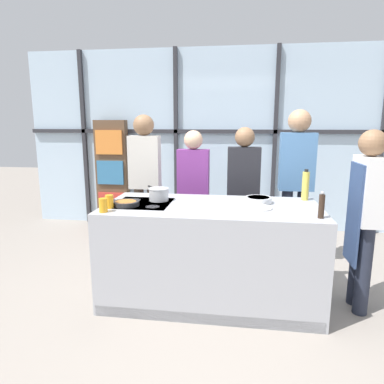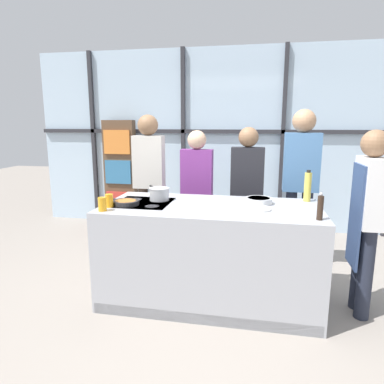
{
  "view_description": "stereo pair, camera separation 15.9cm",
  "coord_description": "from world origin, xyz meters",
  "views": [
    {
      "loc": [
        0.25,
        -3.06,
        1.66
      ],
      "look_at": [
        -0.2,
        0.1,
        1.02
      ],
      "focal_mm": 32.0,
      "sensor_mm": 36.0,
      "label": 1
    },
    {
      "loc": [
        0.41,
        -3.04,
        1.66
      ],
      "look_at": [
        -0.2,
        0.1,
        1.02
      ],
      "focal_mm": 32.0,
      "sensor_mm": 36.0,
      "label": 2
    }
  ],
  "objects": [
    {
      "name": "spectator_center_right",
      "position": [
        0.3,
        0.93,
        0.94
      ],
      "size": [
        0.38,
        0.23,
        1.62
      ],
      "rotation": [
        0.0,
        0.0,
        3.14
      ],
      "color": "#232838",
      "rests_on": "ground_plane"
    },
    {
      "name": "ground_plane",
      "position": [
        0.0,
        0.0,
        0.0
      ],
      "size": [
        18.0,
        18.0,
        0.0
      ],
      "primitive_type": "plane",
      "color": "gray"
    },
    {
      "name": "pepper_grinder",
      "position": [
        0.9,
        -0.31,
        1.02
      ],
      "size": [
        0.05,
        0.05,
        0.22
      ],
      "color": "#332319",
      "rests_on": "demo_island"
    },
    {
      "name": "spectator_center_left",
      "position": [
        -0.3,
        0.93,
        0.92
      ],
      "size": [
        0.37,
        0.22,
        1.58
      ],
      "rotation": [
        0.0,
        0.0,
        3.14
      ],
      "color": "black",
      "rests_on": "ground_plane"
    },
    {
      "name": "mixing_bowl",
      "position": [
        0.43,
        0.17,
        0.95
      ],
      "size": [
        0.25,
        0.25,
        0.06
      ],
      "color": "silver",
      "rests_on": "demo_island"
    },
    {
      "name": "oil_bottle",
      "position": [
        0.89,
        0.35,
        1.07
      ],
      "size": [
        0.07,
        0.07,
        0.31
      ],
      "color": "#E0CC4C",
      "rests_on": "demo_island"
    },
    {
      "name": "juice_glass_far",
      "position": [
        -0.89,
        -0.23,
        0.98
      ],
      "size": [
        0.07,
        0.07,
        0.12
      ],
      "primitive_type": "cylinder",
      "color": "orange",
      "rests_on": "demo_island"
    },
    {
      "name": "spectator_far_right",
      "position": [
        0.89,
        0.93,
        1.07
      ],
      "size": [
        0.39,
        0.25,
        1.82
      ],
      "rotation": [
        0.0,
        0.0,
        3.14
      ],
      "color": "#232838",
      "rests_on": "ground_plane"
    },
    {
      "name": "spectator_far_left",
      "position": [
        -0.89,
        0.93,
        1.05
      ],
      "size": [
        0.37,
        0.25,
        1.77
      ],
      "rotation": [
        0.0,
        0.0,
        3.14
      ],
      "color": "#47382D",
      "rests_on": "ground_plane"
    },
    {
      "name": "saucepan",
      "position": [
        -0.53,
        0.13,
        0.99
      ],
      "size": [
        0.27,
        0.32,
        0.12
      ],
      "color": "silver",
      "rests_on": "demo_island"
    },
    {
      "name": "white_plate",
      "position": [
        0.42,
        -0.06,
        0.93
      ],
      "size": [
        0.25,
        0.25,
        0.01
      ],
      "primitive_type": "cylinder",
      "color": "white",
      "rests_on": "demo_island"
    },
    {
      "name": "demo_island",
      "position": [
        -0.0,
        -0.0,
        0.46
      ],
      "size": [
        1.98,
        0.95,
        0.92
      ],
      "color": "#A8AAB2",
      "rests_on": "ground_plane"
    },
    {
      "name": "frying_pan",
      "position": [
        -0.78,
        -0.12,
        0.94
      ],
      "size": [
        0.41,
        0.26,
        0.04
      ],
      "color": "#232326",
      "rests_on": "demo_island"
    },
    {
      "name": "juice_glass_near",
      "position": [
        -0.89,
        -0.37,
        0.98
      ],
      "size": [
        0.07,
        0.07,
        0.12
      ],
      "primitive_type": "cylinder",
      "color": "orange",
      "rests_on": "demo_island"
    },
    {
      "name": "bookshelf",
      "position": [
        -1.8,
        2.19,
        0.86
      ],
      "size": [
        0.51,
        0.19,
        1.71
      ],
      "color": "brown",
      "rests_on": "ground_plane"
    },
    {
      "name": "chef",
      "position": [
        1.34,
        -0.01,
        0.93
      ],
      "size": [
        0.23,
        0.39,
        1.62
      ],
      "rotation": [
        0.0,
        0.0,
        1.57
      ],
      "color": "#232838",
      "rests_on": "ground_plane"
    },
    {
      "name": "back_window_wall",
      "position": [
        0.0,
        2.38,
        1.4
      ],
      "size": [
        6.4,
        0.1,
        2.8
      ],
      "color": "silver",
      "rests_on": "ground_plane"
    }
  ]
}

